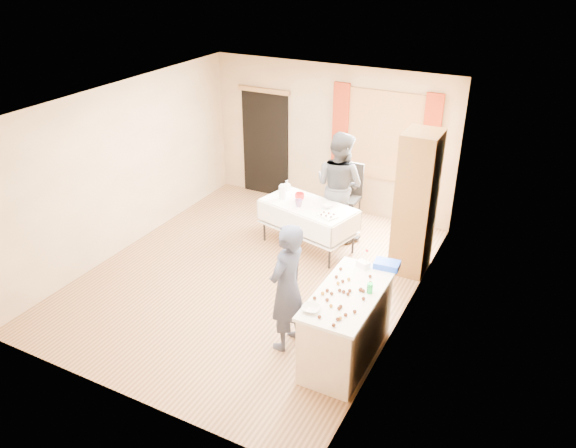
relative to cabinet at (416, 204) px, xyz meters
The scene contains 29 objects.
floor 2.59m from the cabinet, 147.61° to the right, with size 4.50×5.50×0.02m, color #9E7047.
ceiling 2.82m from the cabinet, 147.61° to the right, with size 4.50×5.50×0.02m, color white.
wall_back 2.50m from the cabinet, 143.04° to the left, with size 4.50×0.02×2.60m, color tan.
wall_front 4.49m from the cabinet, 116.32° to the right, with size 4.50×0.02×2.60m, color tan.
wall_left 4.44m from the cabinet, 163.46° to the right, with size 0.02×5.50×2.60m, color tan.
wall_right 1.31m from the cabinet, 77.93° to the right, with size 0.02×5.50×2.60m, color tan.
window_frame 1.81m from the cabinet, 124.19° to the left, with size 1.32×0.06×1.52m, color olive.
window_pane 1.80m from the cabinet, 124.46° to the left, with size 1.20×0.02×1.40m, color white.
curtain_left 2.30m from the cabinet, 141.51° to the left, with size 0.28×0.06×1.65m, color maroon.
curtain_right 1.49m from the cabinet, 98.49° to the left, with size 0.28×0.06×1.65m, color maroon.
doorway 3.60m from the cabinet, 155.96° to the left, with size 0.95×0.04×2.00m, color black.
door_lintel 3.71m from the cabinet, 156.40° to the left, with size 1.05×0.06×0.08m, color olive.
cabinet is the anchor object (origin of this frame).
counter 2.39m from the cabinet, 92.48° to the right, with size 0.69×1.45×0.91m.
party_table 1.76m from the cabinet, behind, with size 1.64×1.10×0.75m.
chair 1.87m from the cabinet, 146.07° to the left, with size 0.44×0.44×1.07m.
girl 2.56m from the cabinet, 108.79° to the right, with size 0.46×0.64×1.64m, color #252A3F.
woman 1.48m from the cabinet, 160.01° to the left, with size 1.01×0.87×1.79m, color black.
soda_can 2.21m from the cabinet, 87.06° to the right, with size 0.07×0.07×0.12m, color #169134.
mixing_bowl 2.84m from the cabinet, 96.63° to the right, with size 0.22×0.22×0.05m, color white.
foam_block 1.74m from the cabinet, 94.81° to the right, with size 0.15×0.10×0.08m, color white.
blue_basket 1.61m from the cabinet, 85.99° to the right, with size 0.30×0.20×0.08m, color blue.
pitcher 2.12m from the cabinet, behind, with size 0.11×0.11×0.22m, color silver.
cup_red 1.86m from the cabinet, behind, with size 0.17×0.17×0.12m, color red.
cup_rainbow 1.78m from the cabinet, behind, with size 0.16×0.16×0.11m, color red.
small_bowl 1.37m from the cabinet, behind, with size 0.21×0.21×0.06m, color white.
pastry_tray 1.30m from the cabinet, 163.69° to the right, with size 0.28×0.20×0.02m, color white.
bottle 2.22m from the cabinet, behind, with size 0.11×0.11×0.18m, color white.
cake_balls 2.43m from the cabinet, 92.83° to the right, with size 0.52×1.09×0.04m.
Camera 1 is at (3.70, -6.03, 4.45)m, focal length 35.00 mm.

